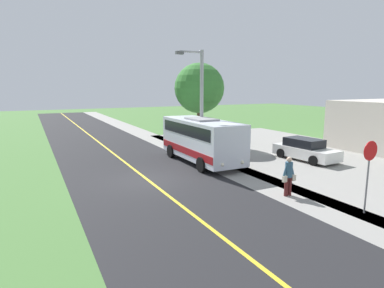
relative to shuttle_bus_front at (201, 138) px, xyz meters
name	(u,v)px	position (x,y,z in m)	size (l,w,h in m)	color
ground_plane	(148,180)	(4.50, 2.33, -1.60)	(120.00, 120.00, 0.00)	#477238
road_surface	(148,180)	(4.50, 2.33, -1.59)	(8.00, 100.00, 0.01)	black
sidewalk	(230,169)	(-0.70, 2.33, -1.59)	(2.40, 100.00, 0.01)	gray
parking_lot_surface	(354,167)	(-7.90, 5.33, -1.59)	(14.00, 36.00, 0.01)	gray
road_centre_line	(148,180)	(4.50, 2.33, -1.59)	(0.16, 100.00, 0.00)	gold
shuttle_bus_front	(201,138)	(0.00, 0.00, 0.00)	(2.65, 7.41, 2.90)	silver
pedestrian_with_bags	(289,175)	(-0.37, 7.63, -0.62)	(0.72, 0.34, 1.81)	#4C1919
stop_sign	(369,165)	(-1.60, 10.57, 0.37)	(0.76, 0.07, 2.88)	slate
street_light_pole	(200,100)	(-0.36, -0.90, 2.43)	(1.97, 0.24, 7.26)	#9E9EA3
parked_car_near	(305,150)	(-6.65, 2.50, -0.91)	(2.28, 4.53, 1.45)	white
tree_curbside	(199,88)	(-2.90, -5.79, 3.16)	(4.14, 4.14, 6.85)	brown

